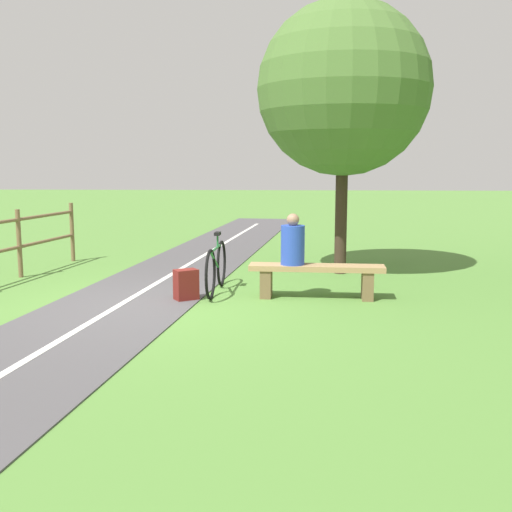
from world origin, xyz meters
TOP-DOWN VIEW (x-y plane):
  - ground_plane at (0.00, 0.00)m, footprint 80.00×80.00m
  - bench at (-2.34, -0.61)m, footprint 2.00×0.49m
  - person_seated at (-1.99, -0.63)m, footprint 0.37×0.37m
  - bicycle at (-0.81, -0.96)m, footprint 0.12×1.77m
  - backpack at (-0.44, -0.36)m, footprint 0.39×0.37m
  - tree_far_right at (-2.86, -2.75)m, footprint 3.03×3.03m

SIDE VIEW (x-z plane):
  - ground_plane at x=0.00m, z-range 0.00..0.00m
  - backpack at x=-0.44m, z-range 0.00..0.45m
  - bench at x=-2.34m, z-range 0.10..0.60m
  - bicycle at x=-0.81m, z-range -0.07..0.85m
  - person_seated at x=-1.99m, z-range 0.44..1.19m
  - tree_far_right at x=-2.86m, z-range 0.87..5.65m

